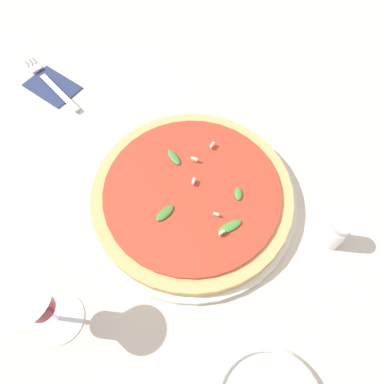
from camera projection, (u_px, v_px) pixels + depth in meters
The scene contains 6 objects.
ground_plane at pixel (198, 187), 0.68m from camera, with size 6.00×6.00×0.00m, color beige.
pizza_arugula_main at pixel (192, 196), 0.65m from camera, with size 0.37×0.37×0.05m.
wine_glass at pixel (34, 304), 0.48m from camera, with size 0.08×0.08×0.14m.
napkin at pixel (52, 86), 0.80m from camera, with size 0.13×0.10×0.01m.
fork at pixel (49, 82), 0.80m from camera, with size 0.21×0.04×0.00m.
shaker_pepper at pixel (336, 233), 0.60m from camera, with size 0.03×0.03×0.07m.
Camera 1 is at (-0.27, 0.21, 0.59)m, focal length 35.00 mm.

